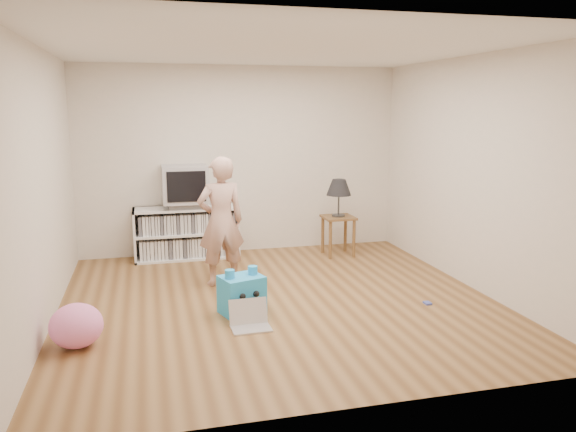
# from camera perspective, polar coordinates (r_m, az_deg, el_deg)

# --- Properties ---
(ground) EXTENTS (4.50, 4.50, 0.00)m
(ground) POSITION_cam_1_polar(r_m,az_deg,el_deg) (6.05, -0.96, -8.60)
(ground) COLOR brown
(ground) RESTS_ON ground
(walls) EXTENTS (4.52, 4.52, 2.60)m
(walls) POSITION_cam_1_polar(r_m,az_deg,el_deg) (5.75, -1.00, 3.70)
(walls) COLOR silver
(walls) RESTS_ON ground
(ceiling) EXTENTS (4.50, 4.50, 0.01)m
(ceiling) POSITION_cam_1_polar(r_m,az_deg,el_deg) (5.74, -1.04, 16.70)
(ceiling) COLOR white
(ceiling) RESTS_ON walls
(media_unit) EXTENTS (1.40, 0.45, 0.70)m
(media_unit) POSITION_cam_1_polar(r_m,az_deg,el_deg) (7.79, -10.26, -1.66)
(media_unit) COLOR white
(media_unit) RESTS_ON ground
(dvd_deck) EXTENTS (0.45, 0.35, 0.07)m
(dvd_deck) POSITION_cam_1_polar(r_m,az_deg,el_deg) (7.70, -10.35, 1.11)
(dvd_deck) COLOR gray
(dvd_deck) RESTS_ON media_unit
(crt_tv) EXTENTS (0.60, 0.53, 0.50)m
(crt_tv) POSITION_cam_1_polar(r_m,az_deg,el_deg) (7.65, -10.42, 3.21)
(crt_tv) COLOR #A1A1A6
(crt_tv) RESTS_ON dvd_deck
(side_table) EXTENTS (0.42, 0.42, 0.55)m
(side_table) POSITION_cam_1_polar(r_m,az_deg,el_deg) (7.81, 5.12, -0.99)
(side_table) COLOR brown
(side_table) RESTS_ON ground
(table_lamp) EXTENTS (0.34, 0.34, 0.52)m
(table_lamp) POSITION_cam_1_polar(r_m,az_deg,el_deg) (7.72, 5.19, 2.83)
(table_lamp) COLOR #333333
(table_lamp) RESTS_ON side_table
(person) EXTENTS (0.59, 0.43, 1.49)m
(person) POSITION_cam_1_polar(r_m,az_deg,el_deg) (6.46, -6.83, -0.55)
(person) COLOR tan
(person) RESTS_ON ground
(laptop) EXTENTS (0.37, 0.30, 0.25)m
(laptop) POSITION_cam_1_polar(r_m,az_deg,el_deg) (5.36, -3.92, -10.48)
(laptop) COLOR silver
(laptop) RESTS_ON ground
(playing_cards) EXTENTS (0.07, 0.09, 0.02)m
(playing_cards) POSITION_cam_1_polar(r_m,az_deg,el_deg) (6.13, 13.98, -8.58)
(playing_cards) COLOR #4351B2
(playing_cards) RESTS_ON ground
(plush_blue) EXTENTS (0.48, 0.43, 0.47)m
(plush_blue) POSITION_cam_1_polar(r_m,az_deg,el_deg) (5.66, -4.72, -7.90)
(plush_blue) COLOR #23A0E7
(plush_blue) RESTS_ON ground
(plush_pink) EXTENTS (0.58, 0.58, 0.38)m
(plush_pink) POSITION_cam_1_polar(r_m,az_deg,el_deg) (5.21, -20.71, -10.39)
(plush_pink) COLOR pink
(plush_pink) RESTS_ON ground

